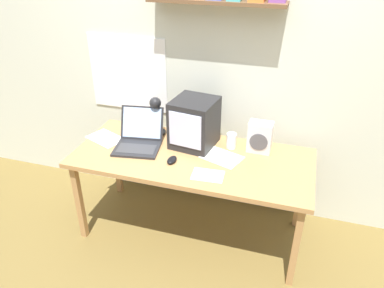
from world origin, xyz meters
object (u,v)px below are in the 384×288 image
space_heater (260,137)px  open_notebook (222,157)px  laptop (139,137)px  printed_handout (106,138)px  crt_monitor (194,123)px  juice_glass (231,141)px  computer_mouse (172,160)px  corner_desk (192,162)px  desk_lamp (156,110)px  loose_paper_near_laptop (208,175)px

space_heater → open_notebook: (-0.24, -0.18, -0.11)m
laptop → printed_handout: (-0.29, 0.01, -0.06)m
space_heater → printed_handout: (-1.17, -0.17, -0.11)m
crt_monitor → printed_handout: crt_monitor is taller
juice_glass → computer_mouse: juice_glass is taller
crt_monitor → open_notebook: 0.33m
juice_glass → printed_handout: (-0.97, -0.15, -0.05)m
corner_desk → desk_lamp: (-0.36, 0.22, 0.27)m
printed_handout → open_notebook: bearing=-0.6°
corner_desk → computer_mouse: (-0.11, -0.12, 0.07)m
juice_glass → printed_handout: 0.98m
open_notebook → printed_handout: 0.94m
desk_lamp → open_notebook: 0.63m
juice_glass → loose_paper_near_laptop: (-0.07, -0.41, -0.05)m
crt_monitor → desk_lamp: 0.33m
corner_desk → desk_lamp: 0.50m
juice_glass → computer_mouse: bearing=-138.1°
laptop → juice_glass: size_ratio=3.49×
juice_glass → printed_handout: size_ratio=0.35×
crt_monitor → desk_lamp: (-0.32, 0.05, 0.04)m
laptop → space_heater: bearing=2.2°
desk_lamp → computer_mouse: (0.24, -0.34, -0.20)m
desk_lamp → space_heater: bearing=-6.6°
corner_desk → loose_paper_near_laptop: size_ratio=7.80×
open_notebook → laptop: bearing=-180.0°
space_heater → printed_handout: bearing=-171.0°
laptop → crt_monitor: bearing=8.6°
desk_lamp → juice_glass: 0.62m
loose_paper_near_laptop → space_heater: bearing=57.2°
crt_monitor → computer_mouse: size_ratio=3.36×
crt_monitor → laptop: crt_monitor is taller
juice_glass → space_heater: space_heater is taller
space_heater → computer_mouse: space_heater is taller
juice_glass → loose_paper_near_laptop: 0.42m
corner_desk → crt_monitor: crt_monitor is taller
space_heater → loose_paper_near_laptop: 0.52m
crt_monitor → laptop: bearing=-154.4°
space_heater → printed_handout: space_heater is taller
desk_lamp → open_notebook: desk_lamp is taller
crt_monitor → juice_glass: (0.28, 0.03, -0.13)m
juice_glass → computer_mouse: 0.48m
juice_glass → desk_lamp: bearing=178.2°
laptop → loose_paper_near_laptop: laptop is taller
juice_glass → open_notebook: (-0.03, -0.16, -0.05)m
corner_desk → open_notebook: open_notebook is taller
desk_lamp → loose_paper_near_laptop: bearing=-45.4°
corner_desk → open_notebook: (0.21, 0.04, 0.06)m
loose_paper_near_laptop → computer_mouse: bearing=162.6°
corner_desk → printed_handout: (-0.72, 0.05, 0.06)m
corner_desk → desk_lamp: desk_lamp is taller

